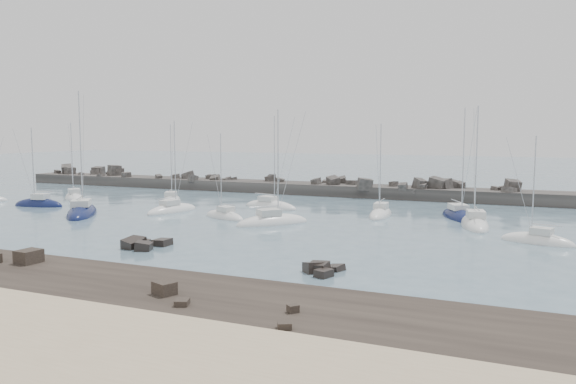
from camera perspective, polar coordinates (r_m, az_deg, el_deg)
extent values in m
plane|color=slate|center=(58.24, -5.96, -4.22)|extent=(400.00, 400.00, 0.00)
cube|color=black|center=(40.96, -21.34, -9.08)|extent=(140.00, 12.00, 0.70)
cube|color=black|center=(34.03, -10.71, -10.94)|extent=(1.06, 1.17, 0.34)
cube|color=black|center=(29.70, -0.35, -13.41)|extent=(0.93, 0.87, 0.35)
cube|color=black|center=(36.30, -12.44, -9.50)|extent=(1.64, 1.48, 0.81)
cube|color=black|center=(32.17, 0.50, -11.76)|extent=(0.76, 0.77, 0.44)
cube|color=black|center=(47.98, -24.84, -5.96)|extent=(1.61, 1.83, 1.03)
cube|color=black|center=(53.96, -15.15, -5.04)|extent=(1.44, 1.71, 1.23)
cube|color=black|center=(54.00, -14.75, -5.16)|extent=(1.81, 1.83, 1.15)
cube|color=black|center=(52.31, -15.02, -5.42)|extent=(0.99, 1.09, 0.92)
cube|color=black|center=(52.57, -15.51, -5.25)|extent=(1.79, 1.97, 1.65)
cube|color=black|center=(51.32, -14.45, -5.51)|extent=(1.78, 1.51, 1.27)
cube|color=black|center=(53.31, -12.64, -5.30)|extent=(1.48, 1.53, 1.23)
cube|color=black|center=(43.18, 4.81, -8.02)|extent=(1.74, 1.52, 1.21)
cube|color=black|center=(42.36, 3.13, -7.88)|extent=(1.61, 1.48, 1.29)
cube|color=black|center=(41.04, 3.65, -8.31)|extent=(1.34, 1.47, 0.70)
cube|color=black|center=(42.11, 3.24, -8.12)|extent=(1.01, 0.93, 0.71)
cube|color=black|center=(42.32, 2.57, -7.89)|extent=(1.81, 1.90, 1.37)
cube|color=#33302D|center=(95.42, 1.26, -0.01)|extent=(115.00, 6.00, 3.20)
cube|color=#33302D|center=(87.46, 12.54, 0.09)|extent=(1.29, 1.28, 0.79)
cube|color=#33302D|center=(122.81, -21.26, 1.93)|extent=(2.34, 2.20, 2.00)
cube|color=#33302D|center=(88.36, 13.22, 0.75)|extent=(2.60, 2.35, 2.21)
cube|color=#33302D|center=(95.42, 5.39, 0.82)|extent=(1.38, 1.36, 1.30)
cube|color=#33302D|center=(90.64, 10.69, 0.73)|extent=(1.70, 1.69, 1.23)
cube|color=#33302D|center=(107.07, -12.99, 1.49)|extent=(1.69, 1.67, 1.15)
cube|color=#33302D|center=(105.80, -7.88, 1.50)|extent=(1.23, 1.21, 1.14)
cube|color=#33302D|center=(88.87, 20.36, 0.19)|extent=(1.72, 1.57, 1.23)
cube|color=#33302D|center=(102.02, -5.46, 1.24)|extent=(1.46, 1.24, 1.22)
cube|color=#33302D|center=(102.09, -9.63, 1.31)|extent=(2.00, 2.26, 1.85)
cube|color=#33302D|center=(124.76, -21.55, 2.10)|extent=(3.02, 3.22, 2.65)
cube|color=#33302D|center=(92.87, 6.55, 0.75)|extent=(1.84, 2.00, 1.56)
cube|color=#33302D|center=(90.31, 17.04, 0.57)|extent=(1.85, 2.04, 1.67)
cube|color=#33302D|center=(86.65, 21.54, 0.07)|extent=(2.28, 2.45, 1.57)
cube|color=#33302D|center=(96.61, -1.32, 0.83)|extent=(1.94, 1.87, 0.88)
cube|color=#33302D|center=(98.67, -1.80, 1.29)|extent=(2.59, 2.45, 1.83)
cube|color=#33302D|center=(88.81, 14.93, 0.69)|extent=(3.11, 2.66, 2.71)
cube|color=#33302D|center=(105.34, -10.13, 1.56)|extent=(3.13, 2.83, 2.41)
cube|color=#33302D|center=(106.41, -11.36, 1.55)|extent=(1.41, 1.51, 1.07)
cube|color=#33302D|center=(100.10, -1.65, 1.42)|extent=(1.83, 1.87, 1.47)
cube|color=#33302D|center=(119.82, -20.27, 1.62)|extent=(1.44, 1.59, 1.28)
cube|color=#33302D|center=(89.07, 21.42, 0.13)|extent=(2.60, 2.58, 1.65)
cube|color=#33302D|center=(115.98, -17.22, 2.07)|extent=(2.78, 2.78, 2.36)
cube|color=#33302D|center=(115.19, -18.46, 1.54)|extent=(1.28, 1.26, 1.05)
cube|color=#33302D|center=(89.11, 15.70, 0.66)|extent=(2.52, 2.45, 2.27)
cube|color=#33302D|center=(97.13, -0.85, 1.08)|extent=(1.84, 1.40, 1.47)
cube|color=#33302D|center=(89.03, 7.81, 0.75)|extent=(2.96, 2.57, 2.20)
cube|color=#33302D|center=(116.19, -16.93, 1.95)|extent=(2.18, 2.45, 1.93)
cube|color=#33302D|center=(104.48, -7.80, 1.38)|extent=(2.35, 2.19, 1.63)
cube|color=#33302D|center=(111.60, -16.10, 1.58)|extent=(1.84, 2.01, 1.52)
cube|color=#33302D|center=(120.33, -19.02, 1.86)|extent=(2.34, 2.09, 1.64)
cube|color=#33302D|center=(95.01, 5.53, 1.14)|extent=(1.83, 1.99, 1.90)
cube|color=#33302D|center=(88.43, 21.84, 0.52)|extent=(2.70, 2.69, 2.34)
cube|color=#33302D|center=(95.84, 4.13, 0.86)|extent=(2.25, 1.92, 1.34)
cube|color=#33302D|center=(87.67, 11.61, 0.45)|extent=(1.34, 1.59, 1.68)
cube|color=#33302D|center=(87.53, 13.51, 0.51)|extent=(1.18, 1.35, 1.27)
cube|color=#33302D|center=(122.11, -18.70, 2.04)|extent=(2.28, 2.05, 1.88)
cube|color=#33302D|center=(92.17, 4.60, 1.12)|extent=(2.49, 2.70, 2.01)
cube|color=#33302D|center=(92.75, 2.88, 1.05)|extent=(1.64, 1.74, 1.44)
cube|color=#33302D|center=(102.01, -7.37, 1.22)|extent=(2.14, 2.29, 2.12)
cube|color=#33302D|center=(126.23, -22.39, 1.82)|extent=(1.50, 1.40, 1.36)
cube|color=#33302D|center=(90.69, 16.72, 0.58)|extent=(3.12, 2.60, 2.33)
cube|color=#33302D|center=(101.92, -6.24, 1.18)|extent=(1.72, 1.97, 1.51)
cube|color=#33302D|center=(119.89, -17.63, 1.79)|extent=(2.17, 1.95, 1.65)
ellipsoid|color=white|center=(85.72, -11.76, -0.94)|extent=(5.75, 8.09, 2.02)
cube|color=silver|center=(85.20, -11.82, -0.18)|extent=(2.41, 2.68, 0.65)
cylinder|color=silver|center=(85.81, -11.80, 3.19)|extent=(0.11, 0.11, 10.59)
cylinder|color=silver|center=(84.60, -11.88, 0.18)|extent=(1.52, 2.83, 0.09)
ellipsoid|color=#101843|center=(86.35, -24.01, -1.30)|extent=(7.70, 3.61, 2.21)
cube|color=silver|center=(85.98, -23.85, -0.42)|extent=(2.31, 1.85, 0.80)
cylinder|color=silver|center=(86.19, -24.50, 2.64)|extent=(0.14, 0.14, 9.99)
cylinder|color=silver|center=(85.60, -23.59, 0.06)|extent=(2.93, 0.66, 0.11)
ellipsoid|color=white|center=(75.00, -11.67, -1.94)|extent=(4.36, 8.46, 2.07)
cube|color=silver|center=(74.57, -11.93, -1.05)|extent=(2.12, 2.59, 0.67)
cylinder|color=silver|center=(74.81, -11.41, 2.93)|extent=(0.11, 0.11, 10.92)
cylinder|color=silver|center=(74.13, -12.27, -0.62)|extent=(0.86, 3.17, 0.10)
ellipsoid|color=white|center=(77.30, -1.78, -1.58)|extent=(8.97, 4.58, 2.10)
cube|color=silver|center=(77.41, -2.03, -0.66)|extent=(2.74, 2.24, 0.64)
cylinder|color=silver|center=(76.26, -1.39, 3.37)|extent=(0.11, 0.11, 11.60)
cylinder|color=silver|center=(77.72, -2.38, -0.19)|extent=(3.36, 0.88, 0.09)
ellipsoid|color=white|center=(68.64, -6.49, -2.60)|extent=(7.23, 4.80, 1.87)
cube|color=silver|center=(68.20, -6.33, -1.72)|extent=(2.35, 2.07, 0.62)
cylinder|color=silver|center=(68.47, -6.83, 2.00)|extent=(0.11, 0.11, 9.39)
cylinder|color=silver|center=(67.74, -6.09, -1.27)|extent=(2.58, 1.21, 0.09)
ellipsoid|color=white|center=(70.77, 9.37, -2.38)|extent=(2.79, 7.86, 2.07)
cube|color=silver|center=(70.98, 9.45, -1.35)|extent=(1.67, 2.25, 0.69)
cylinder|color=silver|center=(69.53, 9.36, 2.54)|extent=(0.12, 0.12, 10.46)
cylinder|color=silver|center=(71.43, 9.54, -0.79)|extent=(0.25, 3.10, 0.10)
ellipsoid|color=white|center=(63.79, -1.59, -3.23)|extent=(7.81, 8.48, 2.27)
cube|color=silver|center=(63.41, -1.95, -2.08)|extent=(2.96, 3.03, 0.73)
cylinder|color=silver|center=(63.33, -1.03, 3.00)|extent=(0.12, 0.12, 11.91)
cylinder|color=silver|center=(63.06, -2.47, -1.50)|extent=(2.37, 2.75, 0.10)
ellipsoid|color=#101843|center=(71.04, 17.00, -2.53)|extent=(6.55, 9.36, 2.23)
cube|color=silver|center=(71.28, 16.91, -1.45)|extent=(2.77, 3.09, 0.69)
cylinder|color=silver|center=(69.67, 17.39, 3.13)|extent=(0.12, 0.12, 12.23)
cylinder|color=silver|center=(71.80, 16.75, -0.88)|extent=(1.70, 3.29, 0.10)
ellipsoid|color=white|center=(58.05, 23.99, -4.71)|extent=(7.14, 3.97, 1.91)
cube|color=silver|center=(57.77, 24.36, -3.63)|extent=(2.22, 1.86, 0.66)
cylinder|color=silver|center=(57.48, 23.70, 0.65)|extent=(0.11, 0.11, 9.21)
cylinder|color=silver|center=(57.55, 24.85, -3.07)|extent=(2.64, 0.87, 0.09)
ellipsoid|color=white|center=(65.65, 18.45, -3.28)|extent=(4.66, 9.45, 2.38)
cube|color=silver|center=(65.00, 18.54, -2.13)|extent=(2.32, 2.87, 0.78)
cylinder|color=silver|center=(65.62, 18.58, 2.97)|extent=(0.13, 0.13, 12.24)
cylinder|color=silver|center=(64.28, 18.64, -1.57)|extent=(0.87, 3.57, 0.11)
ellipsoid|color=white|center=(93.36, -20.90, -0.64)|extent=(7.81, 7.04, 2.13)
cube|color=silver|center=(92.83, -20.90, 0.10)|extent=(2.77, 2.69, 0.70)
cylinder|color=silver|center=(93.51, -21.09, 3.26)|extent=(0.12, 0.12, 10.87)
cylinder|color=silver|center=(92.21, -20.88, 0.47)|extent=(2.55, 2.12, 0.10)
ellipsoid|color=#101843|center=(75.55, -20.19, -2.14)|extent=(8.77, 10.60, 2.61)
cube|color=silver|center=(74.83, -20.29, -1.05)|extent=(3.46, 3.66, 0.80)
cylinder|color=silver|center=(75.69, -20.32, 4.17)|extent=(0.14, 0.14, 14.34)
cylinder|color=silver|center=(74.02, -20.40, -0.55)|extent=(2.52, 3.56, 0.11)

